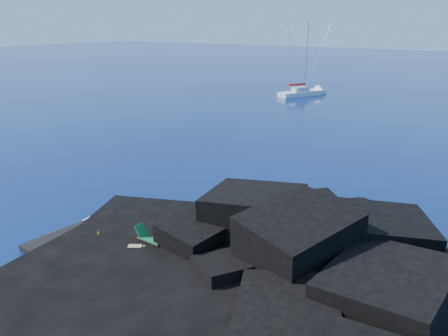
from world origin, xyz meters
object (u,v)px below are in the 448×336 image
object	(u,v)px
sunbather	(135,247)
marker_cone	(99,234)
sailboat	(302,96)
deck_chair	(151,236)

from	to	relation	value
sunbather	marker_cone	size ratio (longest dim) A/B	3.74
sailboat	deck_chair	bearing A→B (deg)	-49.81
sailboat	marker_cone	bearing A→B (deg)	-53.08
sunbather	marker_cone	world-z (taller)	marker_cone
sailboat	marker_cone	size ratio (longest dim) A/B	23.43
sailboat	deck_chair	world-z (taller)	sailboat
sunbather	marker_cone	distance (m)	2.65
deck_chair	marker_cone	xyz separation A→B (m)	(-3.00, -0.98, -0.31)
sailboat	sunbather	world-z (taller)	sailboat
deck_chair	sailboat	bearing A→B (deg)	107.42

